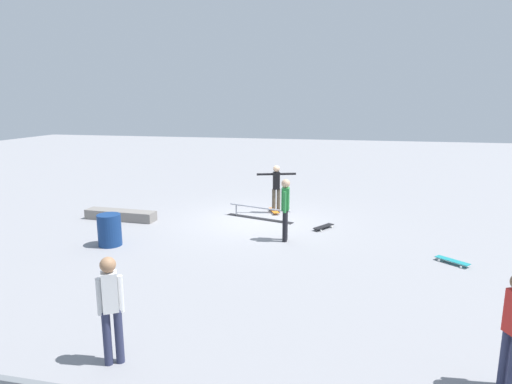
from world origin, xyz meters
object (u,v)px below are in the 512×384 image
object	(u,v)px
bystander_white_shirt	(111,305)
loose_skateboard_black	(324,227)
skater_main	(276,186)
grind_rail	(259,214)
skate_ledge	(121,215)
loose_skateboard_teal	(452,261)
bystander_green_shirt	(285,206)
trash_bin	(110,230)
skateboard_main	(274,211)

from	to	relation	value
bystander_white_shirt	loose_skateboard_black	world-z (taller)	bystander_white_shirt
skater_main	loose_skateboard_black	size ratio (longest dim) A/B	2.13
grind_rail	bystander_white_shirt	distance (m)	8.40
skate_ledge	bystander_white_shirt	bearing A→B (deg)	118.70
loose_skateboard_teal	loose_skateboard_black	size ratio (longest dim) A/B	0.96
grind_rail	bystander_green_shirt	xyz separation A→B (m)	(-1.17, 2.08, 0.81)
bystander_green_shirt	loose_skateboard_black	size ratio (longest dim) A/B	2.23
bystander_green_shirt	bystander_white_shirt	size ratio (longest dim) A/B	1.04
loose_skateboard_black	trash_bin	world-z (taller)	trash_bin
grind_rail	bystander_green_shirt	distance (m)	2.52
skateboard_main	loose_skateboard_black	xyz separation A→B (m)	(-1.81, 1.59, 0.00)
grind_rail	bystander_white_shirt	world-z (taller)	bystander_white_shirt
grind_rail	trash_bin	bearing A→B (deg)	62.95
grind_rail	skater_main	xyz separation A→B (m)	(-0.41, -0.86, 0.79)
grind_rail	bystander_green_shirt	world-z (taller)	bystander_green_shirt
loose_skateboard_black	loose_skateboard_teal	bearing A→B (deg)	-91.85
bystander_green_shirt	trash_bin	size ratio (longest dim) A/B	2.04
skater_main	bystander_green_shirt	size ratio (longest dim) A/B	0.96
bystander_white_shirt	loose_skateboard_black	distance (m)	8.11
skate_ledge	bystander_white_shirt	distance (m)	8.32
skate_ledge	trash_bin	xyz separation A→B (m)	(-1.04, 2.40, 0.27)
trash_bin	skate_ledge	bearing A→B (deg)	-66.55
bystander_green_shirt	loose_skateboard_teal	distance (m)	4.35
loose_skateboard_teal	bystander_white_shirt	bearing A→B (deg)	82.30
bystander_green_shirt	skateboard_main	bearing A→B (deg)	13.63
grind_rail	loose_skateboard_teal	world-z (taller)	grind_rail
skater_main	bystander_white_shirt	size ratio (longest dim) A/B	1.00
grind_rail	skate_ledge	xyz separation A→B (m)	(4.38, 1.09, -0.02)
loose_skateboard_teal	bystander_green_shirt	bearing A→B (deg)	27.23
bystander_green_shirt	bystander_white_shirt	world-z (taller)	bystander_green_shirt
bystander_white_shirt	loose_skateboard_teal	xyz separation A→B (m)	(-5.74, -5.41, -0.86)
skateboard_main	loose_skateboard_teal	bearing A→B (deg)	28.88
grind_rail	loose_skateboard_black	distance (m)	2.26
grind_rail	bystander_white_shirt	size ratio (longest dim) A/B	1.42
skate_ledge	skater_main	bearing A→B (deg)	-157.88
grind_rail	loose_skateboard_teal	xyz separation A→B (m)	(-5.34, 2.95, -0.10)
loose_skateboard_teal	grind_rail	bearing A→B (deg)	10.08
skate_ledge	loose_skateboard_black	size ratio (longest dim) A/B	3.03
bystander_white_shirt	grind_rail	bearing A→B (deg)	55.58
bystander_white_shirt	skater_main	bearing A→B (deg)	53.32
skater_main	skateboard_main	world-z (taller)	skater_main
bystander_green_shirt	loose_skateboard_teal	xyz separation A→B (m)	(-4.16, 0.87, -0.91)
loose_skateboard_teal	trash_bin	xyz separation A→B (m)	(8.68, 0.53, 0.35)
skateboard_main	loose_skateboard_teal	distance (m)	6.31
bystander_green_shirt	trash_bin	distance (m)	4.76
bystander_green_shirt	loose_skateboard_teal	bearing A→B (deg)	-104.06
grind_rail	bystander_green_shirt	bearing A→B (deg)	136.15
skate_ledge	bystander_white_shirt	size ratio (longest dim) A/B	1.42
skate_ledge	bystander_white_shirt	world-z (taller)	bystander_white_shirt
skate_ledge	skateboard_main	bearing A→B (deg)	-157.27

